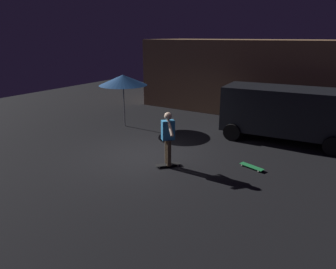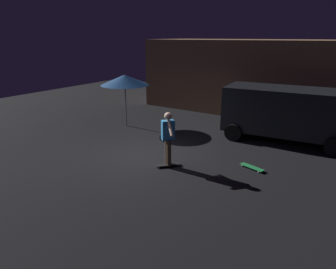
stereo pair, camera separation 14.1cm
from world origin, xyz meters
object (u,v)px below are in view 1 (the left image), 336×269
object	(u,v)px
parked_van	(285,111)
skater	(168,135)
skateboard_ridden	(168,165)
patio_umbrella	(123,80)
skateboard_spare	(252,167)

from	to	relation	value
parked_van	skater	distance (m)	5.21
parked_van	skateboard_ridden	distance (m)	5.33
parked_van	patio_umbrella	xyz separation A→B (m)	(-6.48, -1.82, 0.91)
patio_umbrella	skater	size ratio (longest dim) A/B	1.38
patio_umbrella	skateboard_ridden	xyz separation A→B (m)	(4.05, -2.79, -2.02)
skateboard_ridden	skateboard_spare	xyz separation A→B (m)	(2.27, 1.24, 0.00)
skater	parked_van	bearing A→B (deg)	62.22
skateboard_spare	skater	bearing A→B (deg)	-151.25
patio_umbrella	skateboard_ridden	bearing A→B (deg)	-34.52
skateboard_ridden	skateboard_spare	distance (m)	2.59
skateboard_ridden	parked_van	bearing A→B (deg)	62.22
parked_van	skater	xyz separation A→B (m)	(-2.43, -4.61, -0.12)
skater	patio_umbrella	bearing A→B (deg)	145.48
skateboard_ridden	skateboard_spare	world-z (taller)	same
skateboard_ridden	skater	size ratio (longest dim) A/B	0.43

